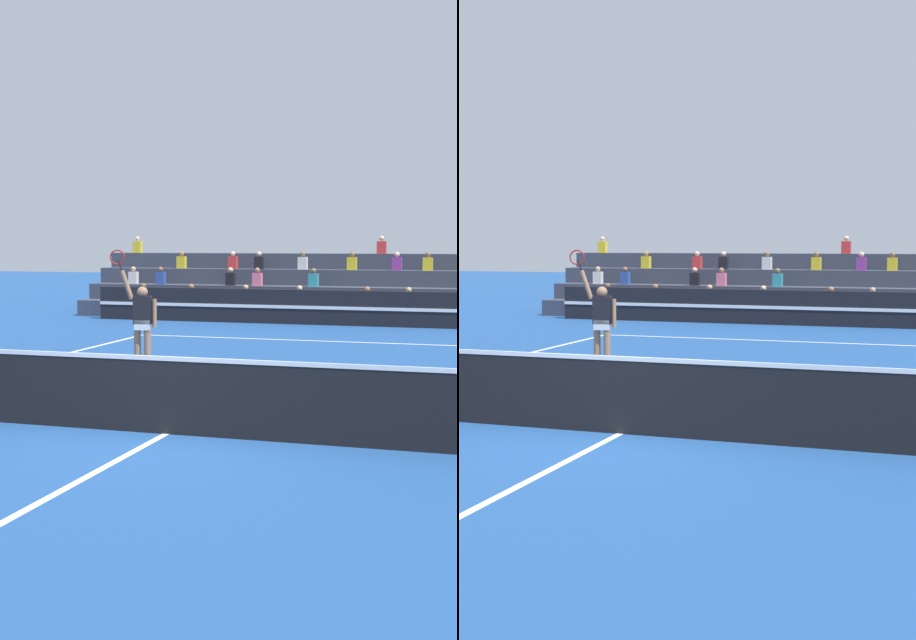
{
  "view_description": "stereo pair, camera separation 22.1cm",
  "coord_description": "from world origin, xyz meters",
  "views": [
    {
      "loc": [
        4.46,
        -11.03,
        2.58
      ],
      "look_at": [
        -0.8,
        5.21,
        1.1
      ],
      "focal_mm": 50.0,
      "sensor_mm": 36.0,
      "label": 1
    },
    {
      "loc": [
        4.67,
        -10.96,
        2.58
      ],
      "look_at": [
        -0.8,
        5.21,
        1.1
      ],
      "focal_mm": 50.0,
      "sensor_mm": 36.0,
      "label": 2
    }
  ],
  "objects": [
    {
      "name": "bleacher_stand",
      "position": [
        -0.0,
        19.66,
        0.83
      ],
      "size": [
        20.72,
        3.8,
        2.83
      ],
      "color": "#383D4C",
      "rests_on": "ground"
    },
    {
      "name": "court_lines",
      "position": [
        0.0,
        0.0,
        0.0
      ],
      "size": [
        11.1,
        23.9,
        0.01
      ],
      "color": "white",
      "rests_on": "ground"
    },
    {
      "name": "tennis_ball",
      "position": [
        2.93,
        2.96,
        0.03
      ],
      "size": [
        0.07,
        0.07,
        0.07
      ],
      "primitive_type": "sphere",
      "color": "#C6DB33",
      "rests_on": "ground"
    },
    {
      "name": "sponsor_banner_wall",
      "position": [
        0.0,
        16.5,
        0.55
      ],
      "size": [
        18.0,
        0.26,
        1.1
      ],
      "color": "black",
      "rests_on": "ground"
    },
    {
      "name": "tennis_player",
      "position": [
        -2.67,
        5.34,
        0.99
      ],
      "size": [
        0.96,
        0.31,
        2.49
      ],
      "color": "#9E7051",
      "rests_on": "ground"
    },
    {
      "name": "tennis_net",
      "position": [
        0.0,
        0.0,
        0.54
      ],
      "size": [
        12.0,
        0.1,
        1.1
      ],
      "color": "slate",
      "rests_on": "ground"
    },
    {
      "name": "ground_plane",
      "position": [
        0.0,
        0.0,
        0.0
      ],
      "size": [
        120.0,
        120.0,
        0.0
      ],
      "primitive_type": "plane",
      "color": "navy"
    }
  ]
}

